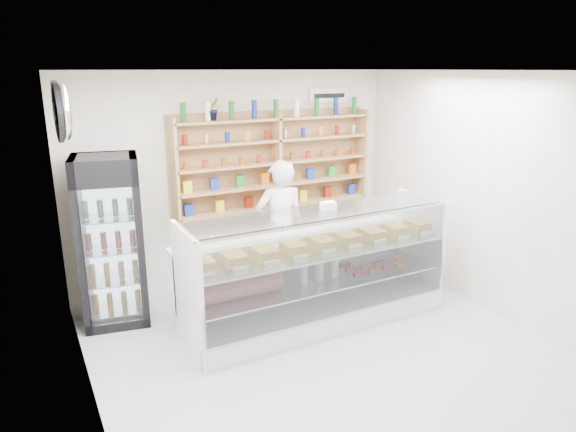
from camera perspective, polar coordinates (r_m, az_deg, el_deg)
room at (r=4.79m, az=6.07°, el=-1.22°), size 5.00×5.00×5.00m
display_counter at (r=5.95m, az=3.11°, el=-8.33°), size 3.05×0.91×1.33m
shop_worker at (r=6.54m, az=-0.89°, el=-1.26°), size 0.70×0.52×1.74m
drinks_cooler at (r=6.07m, az=-19.02°, el=-2.61°), size 0.80×0.79×1.92m
wall_shelving at (r=6.96m, az=-1.32°, el=5.95°), size 2.84×0.28×1.33m
potted_plant at (r=6.52m, az=-8.28°, el=11.71°), size 0.20×0.18×0.29m
security_mirror at (r=5.00m, az=-23.66°, el=10.55°), size 0.15×0.50×0.50m
wall_sign at (r=7.42m, az=4.55°, el=13.19°), size 0.62×0.03×0.20m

